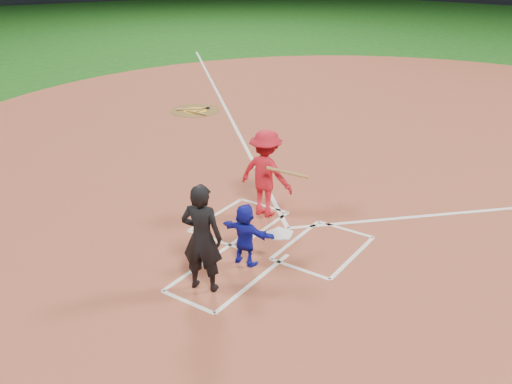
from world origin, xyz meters
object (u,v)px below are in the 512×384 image
Objects in this scene: batter_at_plate at (266,173)px; umpire at (202,238)px; catcher at (245,234)px; home_plate at (280,234)px; on_deck_circle at (195,110)px.

umpire is at bearing -76.79° from batter_at_plate.
home_plate is at bearing -88.20° from catcher.
catcher is 1.11m from umpire.
umpire is (-0.12, -1.04, 0.36)m from catcher.
home_plate is 9.25m from on_deck_circle.
catcher is 2.08m from batter_at_plate.
batter_at_plate reaches higher than catcher.
catcher is at bearing -114.03° from umpire.
batter_at_plate reaches higher than on_deck_circle.
on_deck_circle is 0.92× the size of batter_at_plate.
home_plate is at bearing -39.37° from batter_at_plate.
home_plate is 2.50m from umpire.
on_deck_circle is 0.90× the size of umpire.
batter_at_plate is (-0.80, 1.88, 0.35)m from catcher.
batter_at_plate is (-0.69, 2.92, -0.02)m from umpire.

